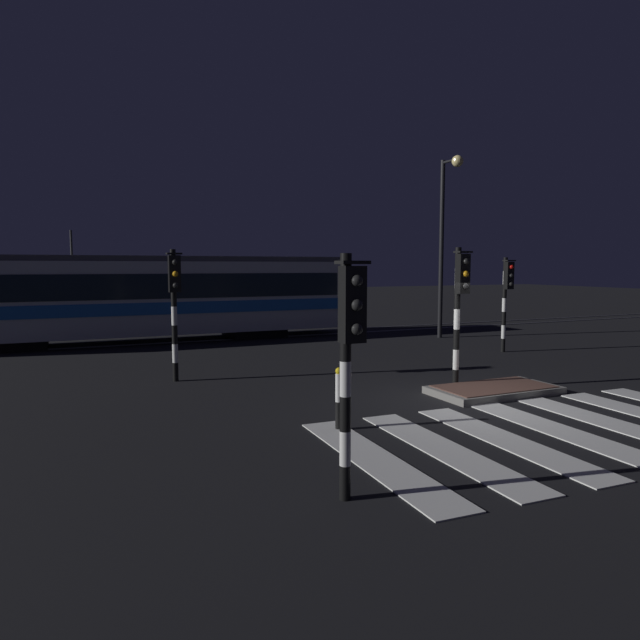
{
  "coord_description": "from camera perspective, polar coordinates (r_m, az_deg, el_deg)",
  "views": [
    {
      "loc": [
        -7.81,
        -9.35,
        2.87
      ],
      "look_at": [
        -1.39,
        4.78,
        1.4
      ],
      "focal_mm": 31.93,
      "sensor_mm": 36.0,
      "label": 1
    }
  ],
  "objects": [
    {
      "name": "crosswalk_zebra",
      "position": [
        10.88,
        23.13,
        -10.28
      ],
      "size": [
        8.19,
        4.52,
        0.02
      ],
      "color": "silver",
      "rests_on": "ground"
    },
    {
      "name": "traffic_light_corner_far_right",
      "position": [
        19.86,
        18.2,
        2.88
      ],
      "size": [
        0.36,
        0.42,
        3.16
      ],
      "color": "black",
      "rests_on": "ground"
    },
    {
      "name": "rail_far",
      "position": [
        24.42,
        -5.63,
        -1.33
      ],
      "size": [
        80.0,
        0.12,
        0.03
      ],
      "primitive_type": "cube",
      "color": "#59595E",
      "rests_on": "ground"
    },
    {
      "name": "ground_plane",
      "position": [
        12.51,
        15.16,
        -8.04
      ],
      "size": [
        120.0,
        120.0,
        0.0
      ],
      "primitive_type": "plane",
      "color": "black"
    },
    {
      "name": "traffic_light_corner_far_left",
      "position": [
        14.43,
        -14.39,
        2.45
      ],
      "size": [
        0.36,
        0.42,
        3.29
      ],
      "color": "black",
      "rests_on": "ground"
    },
    {
      "name": "traffic_light_corner_near_left",
      "position": [
        6.77,
        2.95,
        -2.05
      ],
      "size": [
        0.36,
        0.42,
        3.03
      ],
      "color": "black",
      "rests_on": "ground"
    },
    {
      "name": "tram",
      "position": [
        22.44,
        -17.37,
        2.3
      ],
      "size": [
        16.08,
        2.58,
        4.15
      ],
      "color": "silver",
      "rests_on": "ground"
    },
    {
      "name": "rail_near",
      "position": [
        23.08,
        -4.48,
        -1.71
      ],
      "size": [
        80.0,
        0.12,
        0.03
      ],
      "primitive_type": "cube",
      "color": "#59595E",
      "rests_on": "ground"
    },
    {
      "name": "traffic_light_median_centre",
      "position": [
        13.4,
        13.84,
        2.29
      ],
      "size": [
        0.36,
        0.42,
        3.3
      ],
      "color": "black",
      "rests_on": "ground"
    },
    {
      "name": "street_lamp_trackside_right",
      "position": [
        23.15,
        12.49,
        9.29
      ],
      "size": [
        0.44,
        1.21,
        7.05
      ],
      "color": "black",
      "rests_on": "ground"
    },
    {
      "name": "bollard_island_edge",
      "position": [
        10.07,
        1.89,
        -7.87
      ],
      "size": [
        0.12,
        0.12,
        1.11
      ],
      "color": "black",
      "rests_on": "ground"
    },
    {
      "name": "traffic_island",
      "position": [
        13.51,
        17.04,
        -6.72
      ],
      "size": [
        2.88,
        1.47,
        0.18
      ],
      "color": "slate",
      "rests_on": "ground"
    }
  ]
}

